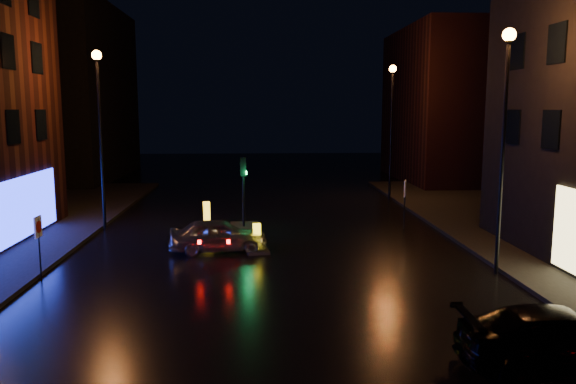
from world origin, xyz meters
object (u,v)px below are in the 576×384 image
Objects in this scene: silver_hatchback at (218,235)px; road_sign_right at (405,193)px; dark_sedan at (564,340)px; bollard_near at (257,245)px; traffic_signal at (244,218)px; bollard_far at (207,221)px; road_sign_left at (38,232)px.

road_sign_right reaches higher than silver_hatchback.
silver_hatchback is 0.84× the size of dark_sedan.
bollard_near is at bearing -101.26° from silver_hatchback.
dark_sedan is at bearing -66.17° from bollard_near.
bollard_far is (-1.84, 0.77, -0.24)m from traffic_signal.
traffic_signal reaches higher than bollard_near.
dark_sedan is at bearing -148.98° from silver_hatchback.
bollard_near is 5.74m from bollard_far.
road_sign_right is at bearing 0.42° from dark_sedan.
road_sign_right is (0.28, 14.68, 1.09)m from dark_sedan.
traffic_signal is at bearing 50.83° from road_sign_left.
traffic_signal is 2.22× the size of bollard_far.
road_sign_left is at bearing -130.86° from traffic_signal.
road_sign_left is at bearing 114.53° from silver_hatchback.
silver_hatchback is 9.49m from road_sign_right.
road_sign_left reaches higher than bollard_far.
silver_hatchback is at bearing -92.92° from bollard_far.
dark_sedan reaches higher than bollard_far.
dark_sedan is 3.27× the size of bollard_near.
traffic_signal reaches higher than silver_hatchback.
road_sign_left is (-14.12, 7.43, 0.95)m from dark_sedan.
silver_hatchback is (-0.93, -4.28, 0.17)m from traffic_signal.
traffic_signal is at bearing -18.73° from silver_hatchback.
traffic_signal is at bearing -35.77° from bollard_far.
road_sign_left reaches higher than dark_sedan.
road_sign_left is at bearing 63.74° from dark_sedan.
dark_sedan is 2.16× the size of road_sign_left.
road_sign_left reaches higher than bollard_near.
dark_sedan is at bearing -63.93° from traffic_signal.
traffic_signal is 4.46m from bollard_near.
traffic_signal is 2.41× the size of bollard_near.
road_sign_left is (-5.77, -3.46, 0.96)m from silver_hatchback.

